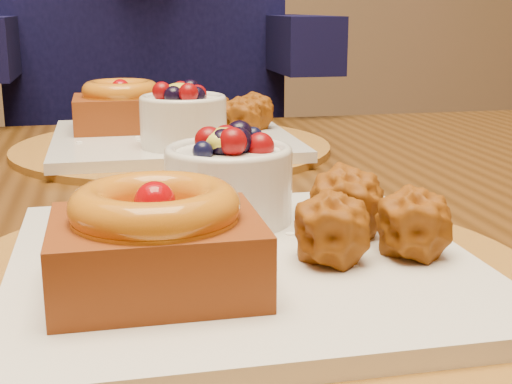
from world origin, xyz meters
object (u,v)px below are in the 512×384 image
(chair_far, at_px, (116,235))
(dining_table, at_px, (198,275))
(place_setting_near, at_px, (236,244))
(place_setting_far, at_px, (170,129))

(chair_far, bearing_deg, dining_table, -65.77)
(place_setting_near, height_order, chair_far, chair_far)
(place_setting_near, relative_size, place_setting_far, 1.00)
(dining_table, distance_m, place_setting_near, 0.24)
(dining_table, relative_size, place_setting_near, 4.21)
(dining_table, height_order, place_setting_near, place_setting_near)
(place_setting_far, relative_size, chair_far, 0.42)
(dining_table, bearing_deg, chair_far, 95.72)
(dining_table, distance_m, chair_far, 0.72)
(place_setting_far, distance_m, chair_far, 0.56)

